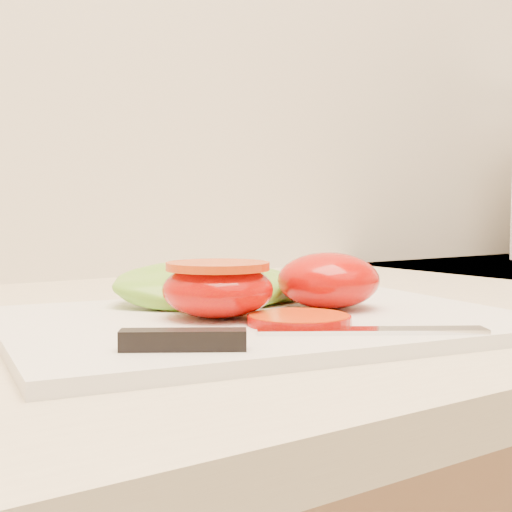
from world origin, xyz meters
TOP-DOWN VIEW (x-y plane):
  - cutting_board at (-0.30, 1.57)m, footprint 0.43×0.34m
  - tomato_half_dome at (-0.23, 1.57)m, footprint 0.08×0.08m
  - tomato_half_cut at (-0.33, 1.58)m, footprint 0.08×0.08m
  - tomato_slice_0 at (-0.30, 1.52)m, footprint 0.07×0.07m
  - lettuce_leaf_0 at (-0.30, 1.65)m, footprint 0.18×0.14m
  - lettuce_leaf_1 at (-0.25, 1.65)m, footprint 0.12×0.09m
  - knife at (-0.36, 1.48)m, footprint 0.23×0.10m

SIDE VIEW (x-z plane):
  - cutting_board at x=-0.30m, z-range 0.93..0.94m
  - tomato_slice_0 at x=-0.30m, z-range 0.94..0.95m
  - knife at x=-0.36m, z-range 0.94..0.95m
  - lettuce_leaf_1 at x=-0.25m, z-range 0.94..0.96m
  - lettuce_leaf_0 at x=-0.30m, z-range 0.94..0.97m
  - tomato_half_cut at x=-0.33m, z-range 0.94..0.98m
  - tomato_half_dome at x=-0.23m, z-range 0.94..0.99m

